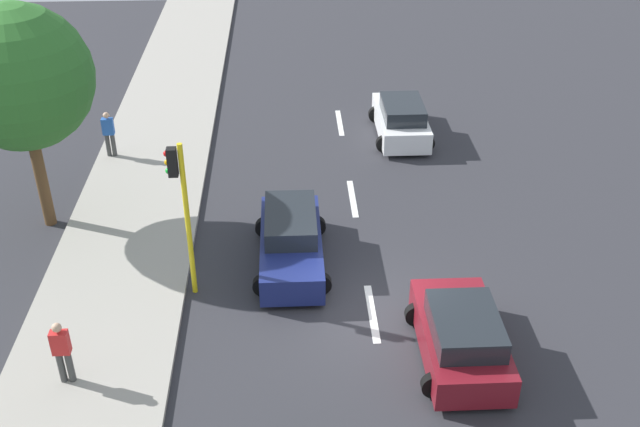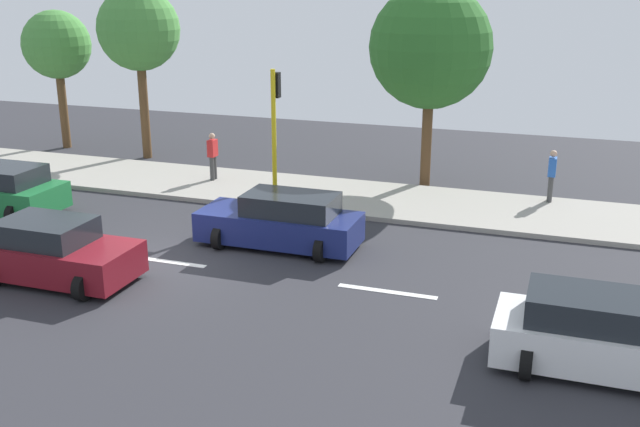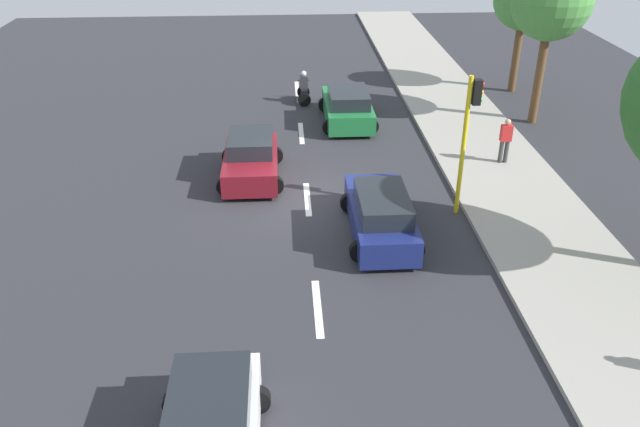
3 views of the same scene
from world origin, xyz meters
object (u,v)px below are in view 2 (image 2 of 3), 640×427
object	(u,v)px
car_white	(600,336)
street_tree_south	(139,30)
traffic_light_corner	(275,121)
street_tree_north	(431,47)
car_dark_blue	(282,222)
car_maroon	(56,252)
street_tree_center	(57,46)
pedestrian_by_tree	(213,155)
pedestrian_near_signal	(552,174)

from	to	relation	value
car_white	street_tree_south	distance (m)	21.70
traffic_light_corner	street_tree_north	distance (m)	6.36
car_dark_blue	car_white	world-z (taller)	same
car_maroon	traffic_light_corner	size ratio (longest dim) A/B	0.85
car_maroon	street_tree_center	bearing A→B (deg)	36.38
traffic_light_corner	street_tree_center	size ratio (longest dim) A/B	0.77
car_dark_blue	traffic_light_corner	distance (m)	3.77
street_tree_center	car_dark_blue	bearing A→B (deg)	-122.14
car_white	street_tree_center	bearing A→B (deg)	59.40
car_white	street_tree_north	distance (m)	13.77
street_tree_north	street_tree_center	bearing A→B (deg)	86.49
traffic_light_corner	street_tree_north	size ratio (longest dim) A/B	0.65
traffic_light_corner	street_tree_north	world-z (taller)	street_tree_north
pedestrian_by_tree	street_tree_north	distance (m)	8.46
car_white	pedestrian_by_tree	size ratio (longest dim) A/B	2.38
street_tree_north	pedestrian_by_tree	bearing A→B (deg)	107.35
pedestrian_near_signal	pedestrian_by_tree	size ratio (longest dim) A/B	1.00
pedestrian_by_tree	traffic_light_corner	distance (m)	4.67
car_maroon	pedestrian_near_signal	xyz separation A→B (m)	(10.39, -11.10, 0.35)
pedestrian_near_signal	street_tree_south	xyz separation A→B (m)	(1.59, 15.96, 4.05)
car_white	pedestrian_near_signal	distance (m)	10.80
traffic_light_corner	pedestrian_by_tree	bearing A→B (deg)	54.17
car_white	street_tree_center	size ratio (longest dim) A/B	0.69
pedestrian_near_signal	street_tree_south	bearing A→B (deg)	84.30
car_dark_blue	street_tree_south	size ratio (longest dim) A/B	0.65
street_tree_north	street_tree_south	world-z (taller)	street_tree_north
car_dark_blue	street_tree_south	world-z (taller)	street_tree_south
traffic_light_corner	pedestrian_near_signal	bearing A→B (deg)	-65.85
traffic_light_corner	street_tree_south	distance (m)	9.70
car_maroon	street_tree_south	size ratio (longest dim) A/B	0.57
car_white	pedestrian_by_tree	distance (m)	16.09
street_tree_north	car_maroon	bearing A→B (deg)	149.51
car_dark_blue	street_tree_center	bearing A→B (deg)	57.86
car_white	street_tree_center	xyz separation A→B (m)	(12.82, 21.68, 3.64)
car_white	street_tree_north	size ratio (longest dim) A/B	0.58
pedestrian_by_tree	street_tree_south	distance (m)	6.57
pedestrian_by_tree	car_white	bearing A→B (deg)	-126.57
car_white	traffic_light_corner	bearing A→B (deg)	53.16
street_tree_center	traffic_light_corner	bearing A→B (deg)	-115.15
pedestrian_near_signal	street_tree_north	bearing A→B (deg)	75.27
car_white	street_tree_center	world-z (taller)	street_tree_center
car_maroon	street_tree_south	xyz separation A→B (m)	(11.98, 4.86, 4.40)
car_maroon	pedestrian_by_tree	bearing A→B (deg)	2.75
car_white	street_tree_center	distance (m)	25.45
pedestrian_by_tree	traffic_light_corner	world-z (taller)	traffic_light_corner
car_dark_blue	street_tree_south	bearing A→B (deg)	49.00
pedestrian_by_tree	car_dark_blue	bearing A→B (deg)	-137.84
pedestrian_by_tree	traffic_light_corner	size ratio (longest dim) A/B	0.38
car_dark_blue	street_tree_center	xyz separation A→B (m)	(8.50, 13.53, 3.64)
street_tree_center	pedestrian_near_signal	bearing A→B (deg)	-95.95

